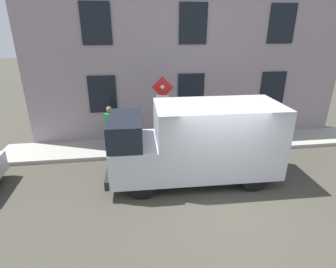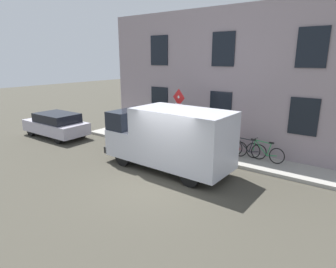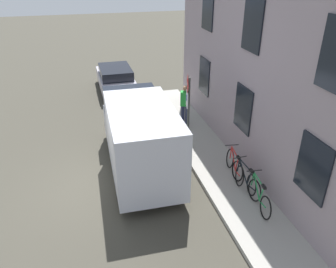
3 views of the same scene
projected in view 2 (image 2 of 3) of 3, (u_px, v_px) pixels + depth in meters
name	position (u px, v px, depth m)	size (l,w,h in m)	color
ground_plane	(162.00, 182.00, 10.38)	(80.00, 80.00, 0.00)	#403D33
sidewalk_slab	(210.00, 153.00, 13.28)	(1.71, 15.23, 0.14)	#A09D95
building_facade	(225.00, 82.00, 13.38)	(0.75, 13.23, 6.60)	gray
sign_post_stacked	(179.00, 111.00, 13.06)	(0.20, 0.55, 2.77)	#474C47
delivery_van	(170.00, 137.00, 11.25)	(2.10, 5.37, 2.50)	silver
parked_hatchback	(56.00, 124.00, 16.14)	(1.80, 4.02, 1.38)	#B5AFBF
bicycle_green	(265.00, 152.00, 12.03)	(0.46, 1.71, 0.89)	black
bicycle_black	(247.00, 149.00, 12.48)	(0.46, 1.71, 0.89)	black
bicycle_red	(230.00, 146.00, 12.93)	(0.48, 1.71, 0.89)	black
pedestrian	(153.00, 123.00, 14.87)	(0.46, 0.38, 1.72)	#262B47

